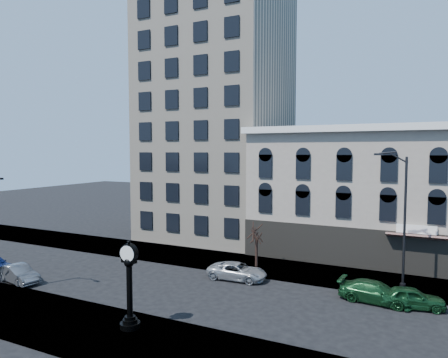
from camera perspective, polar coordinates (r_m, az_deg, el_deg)
The scene contains 12 objects.
ground at distance 31.03m, azimuth -6.79°, elevation -15.27°, with size 160.00×160.00×0.00m, color black.
sidewalk_far at distance 37.69m, azimuth -0.10°, elevation -11.65°, with size 160.00×6.00×0.12m, color gray.
sidewalk_near at distance 25.13m, azimuth -17.29°, elevation -20.05°, with size 160.00×6.00×0.12m, color gray.
cream_tower at distance 49.59m, azimuth -1.01°, elevation 14.57°, with size 15.90×15.40×42.50m.
victorian_row at distance 40.95m, azimuth 20.27°, elevation -2.17°, with size 22.60×11.19×12.50m.
street_clock at distance 24.14m, azimuth -13.35°, elevation -14.98°, with size 1.15×1.15×5.08m.
street_lamp_far at distance 31.41m, azimuth 23.19°, elevation -0.62°, with size 2.65×0.64×10.27m.
bare_tree_far at distance 35.28m, azimuth 4.69°, elevation -7.42°, with size 2.42×2.42×4.16m.
car_near_b at distance 35.73m, azimuth -27.31°, elevation -11.95°, with size 1.44×4.14×1.36m, color #595B60.
car_far_a at distance 32.66m, azimuth 1.90°, elevation -13.03°, with size 2.18×4.73×1.31m, color #A5A8AD.
car_far_b at distance 29.86m, azimuth 20.84°, elevation -14.87°, with size 1.97×4.84×1.40m, color #143F1E.
car_far_c at distance 29.76m, azimuth 25.23°, elevation -15.09°, with size 1.63×4.04×1.38m, color #143F1E.
Camera 1 is at (15.82, -24.66, 10.23)m, focal length 32.00 mm.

